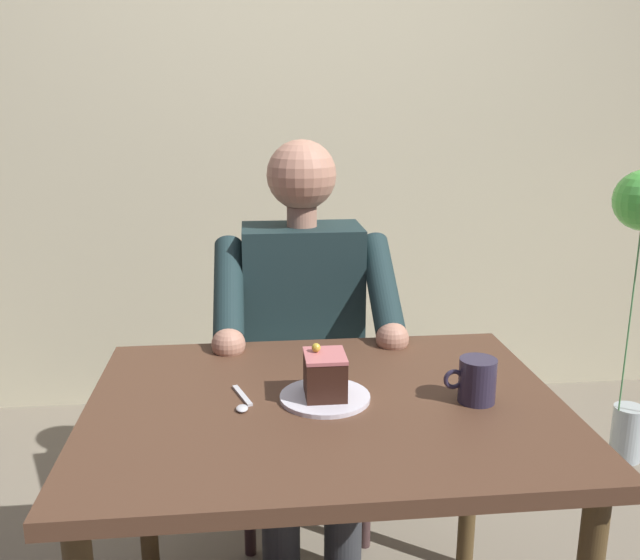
{
  "coord_description": "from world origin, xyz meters",
  "views": [
    {
      "loc": [
        0.16,
        1.36,
        1.37
      ],
      "look_at": [
        0.0,
        -0.1,
        0.98
      ],
      "focal_mm": 37.98,
      "sensor_mm": 36.0,
      "label": 1
    }
  ],
  "objects_px": {
    "seated_person": "(305,342)",
    "coffee_cup": "(477,379)",
    "dining_table": "(325,436)",
    "chair": "(301,367)",
    "dessert_spoon": "(242,402)",
    "cake_slice": "(323,375)"
  },
  "relations": [
    {
      "from": "chair",
      "to": "coffee_cup",
      "type": "height_order",
      "value": "chair"
    },
    {
      "from": "dining_table",
      "to": "seated_person",
      "type": "distance_m",
      "value": 0.55
    },
    {
      "from": "cake_slice",
      "to": "seated_person",
      "type": "bearing_deg",
      "value": -90.5
    },
    {
      "from": "dining_table",
      "to": "seated_person",
      "type": "bearing_deg",
      "value": -90.0
    },
    {
      "from": "dining_table",
      "to": "coffee_cup",
      "type": "height_order",
      "value": "coffee_cup"
    },
    {
      "from": "coffee_cup",
      "to": "dessert_spoon",
      "type": "xyz_separation_m",
      "value": [
        0.51,
        -0.04,
        -0.05
      ]
    },
    {
      "from": "chair",
      "to": "cake_slice",
      "type": "bearing_deg",
      "value": 89.62
    },
    {
      "from": "cake_slice",
      "to": "chair",
      "type": "bearing_deg",
      "value": -90.38
    },
    {
      "from": "dessert_spoon",
      "to": "chair",
      "type": "bearing_deg",
      "value": -104.17
    },
    {
      "from": "seated_person",
      "to": "cake_slice",
      "type": "relative_size",
      "value": 10.78
    },
    {
      "from": "cake_slice",
      "to": "dessert_spoon",
      "type": "xyz_separation_m",
      "value": [
        0.18,
        0.01,
        -0.06
      ]
    },
    {
      "from": "dining_table",
      "to": "seated_person",
      "type": "xyz_separation_m",
      "value": [
        0.0,
        -0.55,
        0.02
      ]
    },
    {
      "from": "seated_person",
      "to": "dessert_spoon",
      "type": "xyz_separation_m",
      "value": [
        0.18,
        0.55,
        0.07
      ]
    },
    {
      "from": "seated_person",
      "to": "dessert_spoon",
      "type": "relative_size",
      "value": 8.87
    },
    {
      "from": "coffee_cup",
      "to": "dessert_spoon",
      "type": "distance_m",
      "value": 0.52
    },
    {
      "from": "dining_table",
      "to": "seated_person",
      "type": "height_order",
      "value": "seated_person"
    },
    {
      "from": "dining_table",
      "to": "chair",
      "type": "height_order",
      "value": "chair"
    },
    {
      "from": "coffee_cup",
      "to": "dessert_spoon",
      "type": "relative_size",
      "value": 0.82
    },
    {
      "from": "seated_person",
      "to": "coffee_cup",
      "type": "height_order",
      "value": "seated_person"
    },
    {
      "from": "dining_table",
      "to": "dessert_spoon",
      "type": "height_order",
      "value": "dessert_spoon"
    },
    {
      "from": "seated_person",
      "to": "dessert_spoon",
      "type": "bearing_deg",
      "value": 71.66
    },
    {
      "from": "cake_slice",
      "to": "dessert_spoon",
      "type": "bearing_deg",
      "value": 1.75
    }
  ]
}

